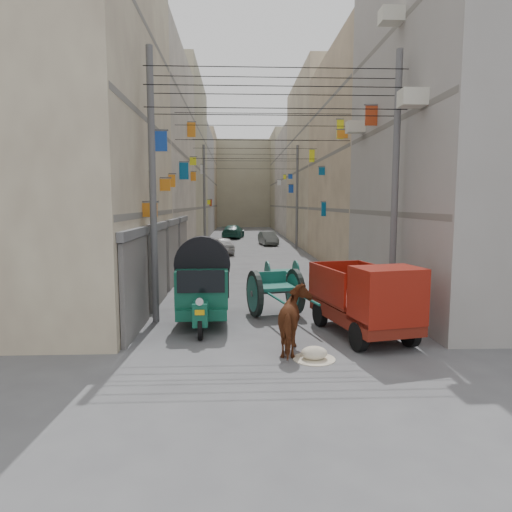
{
  "coord_description": "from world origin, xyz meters",
  "views": [
    {
      "loc": [
        -1.17,
        -7.59,
        3.55
      ],
      "look_at": [
        -0.55,
        6.5,
        1.92
      ],
      "focal_mm": 32.0,
      "sensor_mm": 36.0,
      "label": 1
    }
  ],
  "objects": [
    {
      "name": "mini_truck",
      "position": [
        2.29,
        3.86,
        0.97
      ],
      "size": [
        2.34,
        3.87,
        2.03
      ],
      "rotation": [
        0.0,
        0.0,
        0.22
      ],
      "color": "black",
      "rests_on": "ground"
    },
    {
      "name": "ground",
      "position": [
        0.0,
        0.0,
        0.0
      ],
      "size": [
        140.0,
        140.0,
        0.0
      ],
      "primitive_type": "plane",
      "color": "#4C4C4E",
      "rests_on": "ground"
    },
    {
      "name": "second_cart",
      "position": [
        0.76,
        11.44,
        0.61
      ],
      "size": [
        1.43,
        1.3,
        1.15
      ],
      "rotation": [
        0.0,
        0.0,
        0.12
      ],
      "color": "#13564A",
      "rests_on": "ground"
    },
    {
      "name": "distant_car_green",
      "position": [
        -1.46,
        39.2,
        0.67
      ],
      "size": [
        2.49,
        4.83,
        1.34
      ],
      "primitive_type": "imported",
      "rotation": [
        0.0,
        0.0,
        3.0
      ],
      "color": "#1A4D41",
      "rests_on": "ground"
    },
    {
      "name": "building_row_left",
      "position": [
        -8.0,
        34.13,
        6.46
      ],
      "size": [
        8.0,
        62.0,
        14.0
      ],
      "color": "#C5B795",
      "rests_on": "ground"
    },
    {
      "name": "feed_sack",
      "position": [
        0.6,
        2.43,
        0.15
      ],
      "size": [
        0.6,
        0.48,
        0.3
      ],
      "primitive_type": "ellipsoid",
      "color": "beige",
      "rests_on": "ground"
    },
    {
      "name": "overhead_cables",
      "position": [
        0.0,
        14.4,
        6.77
      ],
      "size": [
        7.4,
        22.52,
        1.12
      ],
      "color": "black",
      "rests_on": "ground"
    },
    {
      "name": "distant_car_white",
      "position": [
        -2.2,
        24.59,
        0.61
      ],
      "size": [
        2.12,
        3.82,
        1.23
      ],
      "primitive_type": "imported",
      "rotation": [
        0.0,
        0.0,
        3.33
      ],
      "color": "silver",
      "rests_on": "ground"
    },
    {
      "name": "ac_units",
      "position": [
        3.65,
        7.67,
        7.43
      ],
      "size": [
        0.7,
        6.55,
        3.35
      ],
      "color": "beige",
      "rests_on": "ground"
    },
    {
      "name": "tonga_cart",
      "position": [
        0.07,
        6.65,
        0.76
      ],
      "size": [
        1.95,
        3.43,
        1.46
      ],
      "rotation": [
        0.0,
        0.0,
        0.24
      ],
      "color": "black",
      "rests_on": "ground"
    },
    {
      "name": "end_cap_building",
      "position": [
        0.0,
        66.0,
        6.5
      ],
      "size": [
        22.0,
        10.0,
        13.0
      ],
      "primitive_type": "cube",
      "color": "tan",
      "rests_on": "ground"
    },
    {
      "name": "auto_rickshaw",
      "position": [
        -2.14,
        5.51,
        1.17
      ],
      "size": [
        1.65,
        2.85,
        1.99
      ],
      "rotation": [
        0.0,
        0.0,
        0.02
      ],
      "color": "black",
      "rests_on": "ground"
    },
    {
      "name": "signboards",
      "position": [
        -0.01,
        21.66,
        3.43
      ],
      "size": [
        8.22,
        40.52,
        5.67
      ],
      "color": "#1947B4",
      "rests_on": "ground"
    },
    {
      "name": "shutters_left",
      "position": [
        -3.92,
        10.38,
        1.49
      ],
      "size": [
        0.18,
        14.4,
        2.88
      ],
      "color": "#46464A",
      "rests_on": "ground"
    },
    {
      "name": "utility_poles",
      "position": [
        0.0,
        17.0,
        4.0
      ],
      "size": [
        7.4,
        22.2,
        8.0
      ],
      "color": "#575659",
      "rests_on": "ground"
    },
    {
      "name": "distant_car_grey",
      "position": [
        1.58,
        31.31,
        0.58
      ],
      "size": [
        1.63,
        3.63,
        1.16
      ],
      "primitive_type": "imported",
      "rotation": [
        0.0,
        0.0,
        0.12
      ],
      "color": "#4C514E",
      "rests_on": "ground"
    },
    {
      "name": "building_row_right",
      "position": [
        8.0,
        34.13,
        6.46
      ],
      "size": [
        8.0,
        62.0,
        14.0
      ],
      "color": "gray",
      "rests_on": "ground"
    },
    {
      "name": "horse",
      "position": [
        0.25,
        3.0,
        0.78
      ],
      "size": [
        1.08,
        1.94,
        1.56
      ],
      "primitive_type": "imported",
      "rotation": [
        0.0,
        0.0,
        3.01
      ],
      "color": "brown",
      "rests_on": "ground"
    }
  ]
}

